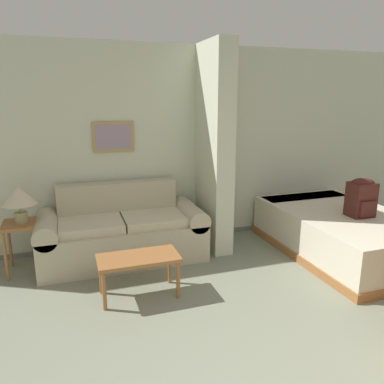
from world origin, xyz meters
The scene contains 8 objects.
wall_back centered at (0.00, 3.72, 1.29)m, with size 7.57×0.16×2.60m.
wall_partition_pillar centered at (0.19, 3.28, 1.30)m, with size 0.24×0.77×2.60m.
couch centered at (-1.02, 3.24, 0.33)m, with size 1.98×0.84×0.90m.
coffee_table centered at (-1.00, 2.27, 0.37)m, with size 0.80×0.40×0.42m.
side_table centered at (-2.12, 3.23, 0.48)m, with size 0.42×0.42×0.58m.
table_lamp centered at (-2.12, 3.23, 0.88)m, with size 0.37×0.37×0.42m.
bed centered at (1.65, 2.54, 0.27)m, with size 1.42×2.18×0.54m.
backpack centered at (1.72, 2.34, 0.78)m, with size 0.30×0.26×0.47m.
Camera 1 is at (-1.59, -1.12, 1.93)m, focal length 35.00 mm.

